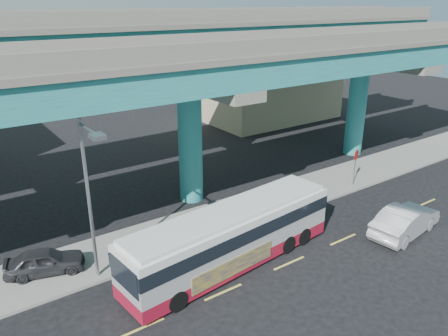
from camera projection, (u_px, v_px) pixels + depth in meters
ground at (285, 260)px, 21.89m from camera, size 120.00×120.00×0.00m
sidewalk at (222, 218)px, 26.06m from camera, size 70.00×4.00×0.15m
lane_markings at (289, 263)px, 21.66m from camera, size 58.00×0.12×0.01m
viaduct at (187, 56)px, 25.56m from camera, size 52.00×12.40×11.70m
building_beige at (265, 85)px, 47.85m from camera, size 14.00×10.23×7.00m
transit_bus at (232, 235)px, 21.05m from camera, size 11.78×3.63×2.98m
sedan at (405, 221)px, 24.10m from camera, size 3.00×5.48×1.66m
parked_car at (45, 261)px, 20.46m from camera, size 3.39×4.36×1.22m
street_lamp at (91, 182)px, 18.30m from camera, size 0.50×2.47×7.55m
stop_sign at (356, 159)px, 29.87m from camera, size 0.75×0.27×2.60m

